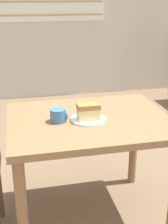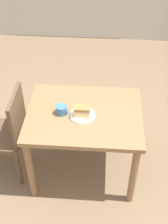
{
  "view_description": "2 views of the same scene",
  "coord_description": "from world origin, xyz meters",
  "px_view_note": "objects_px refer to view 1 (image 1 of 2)",
  "views": [
    {
      "loc": [
        -0.45,
        -1.3,
        1.42
      ],
      "look_at": [
        -0.08,
        0.37,
        0.76
      ],
      "focal_mm": 50.0,
      "sensor_mm": 36.0,
      "label": 1
    },
    {
      "loc": [
        0.09,
        -1.55,
        2.43
      ],
      "look_at": [
        -0.05,
        0.31,
        0.78
      ],
      "focal_mm": 50.0,
      "sensor_mm": 36.0,
      "label": 2
    }
  ],
  "objects_px": {
    "dining_table_near": "(89,135)",
    "cake_slice": "(88,111)",
    "plate": "(88,119)",
    "coffee_mug": "(59,115)"
  },
  "relations": [
    {
      "from": "plate",
      "to": "dining_table_near",
      "type": "bearing_deg",
      "value": 65.84
    },
    {
      "from": "dining_table_near",
      "to": "coffee_mug",
      "type": "distance_m",
      "value": 0.24
    },
    {
      "from": "coffee_mug",
      "to": "dining_table_near",
      "type": "bearing_deg",
      "value": 3.64
    },
    {
      "from": "dining_table_near",
      "to": "cake_slice",
      "type": "height_order",
      "value": "cake_slice"
    },
    {
      "from": "plate",
      "to": "cake_slice",
      "type": "bearing_deg",
      "value": -97.66
    },
    {
      "from": "plate",
      "to": "coffee_mug",
      "type": "distance_m",
      "value": 0.17
    },
    {
      "from": "dining_table_near",
      "to": "cake_slice",
      "type": "distance_m",
      "value": 0.18
    },
    {
      "from": "dining_table_near",
      "to": "plate",
      "type": "bearing_deg",
      "value": -114.16
    },
    {
      "from": "cake_slice",
      "to": "coffee_mug",
      "type": "distance_m",
      "value": 0.17
    },
    {
      "from": "coffee_mug",
      "to": "cake_slice",
      "type": "bearing_deg",
      "value": -10.06
    }
  ]
}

